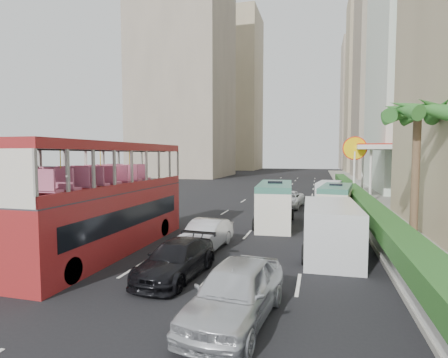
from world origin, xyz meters
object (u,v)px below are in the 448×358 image
(panel_van_near, at_px, (331,229))
(shell_station, at_px, (388,173))
(car_silver_lane_b, at_px, (235,321))
(minibus_near, at_px, (275,204))
(minibus_far, at_px, (336,203))
(palm_tree, at_px, (415,179))
(car_black, at_px, (176,277))
(panel_van_far, at_px, (329,192))
(van_asset, at_px, (288,207))
(car_silver_lane_a, at_px, (206,250))
(double_decker_bus, at_px, (108,197))

(panel_van_near, height_order, shell_station, shell_station)
(car_silver_lane_b, height_order, minibus_near, minibus_near)
(minibus_near, height_order, shell_station, shell_station)
(car_silver_lane_b, height_order, panel_van_near, panel_van_near)
(car_silver_lane_b, xyz_separation_m, minibus_far, (3.28, 15.60, 1.22))
(minibus_near, relative_size, palm_tree, 0.95)
(car_silver_lane_b, distance_m, car_black, 4.02)
(panel_van_far, distance_m, palm_tree, 16.83)
(van_asset, relative_size, panel_van_far, 1.03)
(car_black, relative_size, shell_station, 0.56)
(panel_van_near, bearing_deg, palm_tree, 24.25)
(car_silver_lane_a, relative_size, panel_van_near, 0.74)
(minibus_far, xyz_separation_m, panel_van_far, (-0.16, 9.85, -0.25))
(panel_van_far, xyz_separation_m, palm_tree, (3.38, -16.31, 2.41))
(minibus_near, distance_m, panel_van_far, 12.76)
(car_silver_lane_a, bearing_deg, palm_tree, 18.70)
(minibus_far, bearing_deg, panel_van_near, -86.64)
(car_silver_lane_b, relative_size, minibus_near, 0.78)
(double_decker_bus, relative_size, minibus_near, 1.81)
(car_silver_lane_b, distance_m, van_asset, 21.13)
(van_asset, height_order, minibus_far, minibus_far)
(car_black, relative_size, minibus_far, 0.82)
(car_silver_lane_a, height_order, minibus_near, minibus_near)
(palm_tree, bearing_deg, double_decker_bus, -163.84)
(car_silver_lane_b, distance_m, palm_tree, 11.72)
(minibus_near, distance_m, palm_tree, 8.38)
(van_asset, xyz_separation_m, shell_station, (9.08, 7.01, 2.75))
(car_silver_lane_b, bearing_deg, minibus_near, 98.63)
(minibus_far, bearing_deg, car_silver_lane_b, -94.43)
(panel_van_far, bearing_deg, palm_tree, -70.34)
(minibus_near, bearing_deg, car_silver_lane_b, -92.07)
(double_decker_bus, distance_m, van_asset, 17.60)
(car_silver_lane_b, relative_size, palm_tree, 0.74)
(car_silver_lane_a, relative_size, minibus_far, 0.77)
(car_silver_lane_a, distance_m, car_black, 3.80)
(double_decker_bus, distance_m, panel_van_near, 10.31)
(double_decker_bus, relative_size, van_asset, 2.21)
(palm_tree, bearing_deg, panel_van_near, -154.14)
(panel_van_far, bearing_deg, minibus_far, -81.12)
(van_asset, relative_size, panel_van_near, 0.87)
(car_black, relative_size, van_asset, 0.90)
(van_asset, distance_m, panel_van_far, 5.64)
(panel_van_near, bearing_deg, car_silver_lane_b, -111.87)
(car_silver_lane_a, relative_size, palm_tree, 0.66)
(car_silver_lane_a, relative_size, car_silver_lane_b, 0.89)
(minibus_far, bearing_deg, shell_station, 74.07)
(double_decker_bus, bearing_deg, shell_station, 55.18)
(car_silver_lane_a, distance_m, van_asset, 14.79)
(minibus_near, xyz_separation_m, panel_van_far, (3.65, 12.22, -0.38))
(minibus_far, height_order, shell_station, shell_station)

